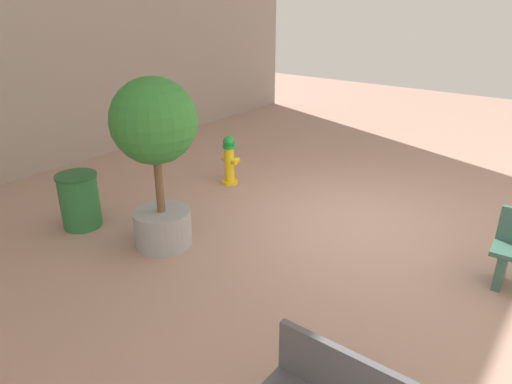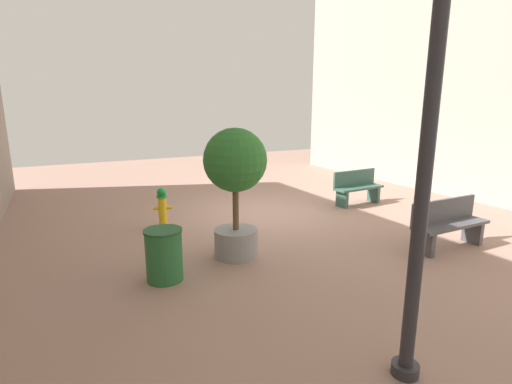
# 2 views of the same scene
# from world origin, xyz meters

# --- Properties ---
(ground_plane) EXTENTS (23.40, 23.40, 0.00)m
(ground_plane) POSITION_xyz_m (0.00, 0.00, 0.00)
(ground_plane) COLOR #9E7A6B
(fire_hydrant) EXTENTS (0.41, 0.38, 0.92)m
(fire_hydrant) POSITION_xyz_m (2.61, -0.08, 0.46)
(fire_hydrant) COLOR gold
(fire_hydrant) RESTS_ON ground_plane
(planter_tree) EXTENTS (1.12, 1.12, 2.35)m
(planter_tree) POSITION_xyz_m (1.85, 2.26, 1.50)
(planter_tree) COLOR gray
(planter_tree) RESTS_ON ground_plane
(trash_bin) EXTENTS (0.60, 0.60, 0.84)m
(trash_bin) POSITION_xyz_m (3.26, 2.63, 0.42)
(trash_bin) COLOR #266633
(trash_bin) RESTS_ON ground_plane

